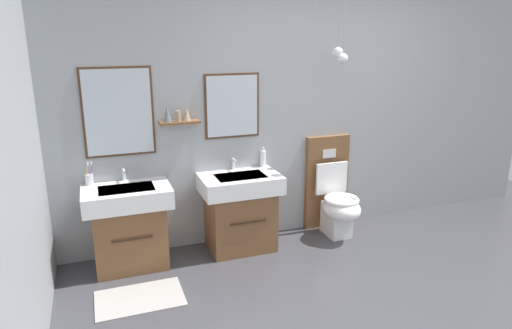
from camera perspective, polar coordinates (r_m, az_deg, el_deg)
The scene contains 10 objects.
ground_plane at distance 3.80m, azimuth 20.51°, elevation -18.09°, with size 6.68×5.02×0.10m, color #3D3D42.
wall_back at distance 4.76m, azimuth 7.49°, elevation 6.71°, with size 5.48×0.57×2.51m.
bath_mat at distance 3.86m, azimuth -14.34°, elevation -15.93°, with size 0.68×0.44×0.01m, color #9E9993.
vanity_sink_left at distance 4.22m, azimuth -15.59°, elevation -7.19°, with size 0.75×0.51×0.74m.
tap_on_left_sink at distance 4.26m, azimuth -16.23°, elevation -1.07°, with size 0.03×0.13×0.11m.
vanity_sink_right at distance 4.40m, azimuth -2.02°, elevation -5.62°, with size 0.75×0.51×0.74m.
tap_on_right_sink at distance 4.43m, azimuth -2.82°, elevation 0.24°, with size 0.03×0.13×0.11m.
toilet at distance 4.81m, azimuth 9.68°, elevation -4.15°, with size 0.48×0.62×1.00m.
toothbrush_cup at distance 4.24m, azimuth -20.14°, elevation -1.70°, with size 0.07×0.07×0.21m.
soap_dispenser at distance 4.52m, azimuth 0.86°, elevation 0.78°, with size 0.06×0.06×0.20m.
Camera 1 is at (-2.19, -2.31, 2.02)m, focal length 31.97 mm.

